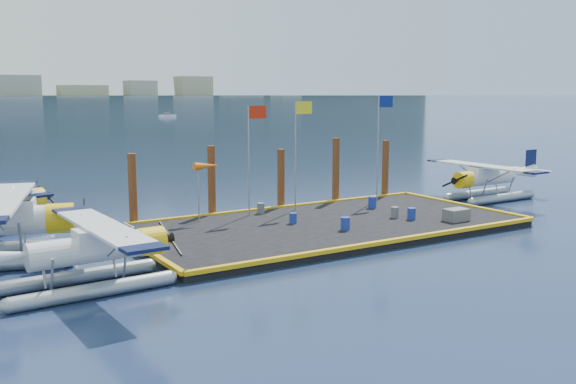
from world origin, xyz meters
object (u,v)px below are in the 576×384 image
seaplane_d (487,180)px  piling_0 (133,192)px  flagpole_red (252,143)px  piling_3 (336,172)px  drum_4 (372,202)px  piling_1 (212,183)px  drum_3 (345,224)px  flagpole_yellow (298,139)px  seaplane_a (94,253)px  drum_5 (261,208)px  windsock (206,167)px  crate (456,215)px  drum_0 (293,218)px  drum_1 (411,214)px  drum_2 (395,212)px  piling_4 (385,171)px  flagpole_blue (381,132)px  piling_2 (281,181)px

seaplane_d → piling_0: bearing=80.3°
seaplane_d → flagpole_red: bearing=82.6°
seaplane_d → piling_3: (-9.80, 3.44, 0.77)m
drum_4 → piling_1: 9.44m
drum_3 → flagpole_yellow: flagpole_yellow is taller
seaplane_a → drum_5: 13.79m
windsock → seaplane_d: bearing=-5.4°
crate → piling_0: 17.04m
drum_0 → piling_3: bearing=37.6°
drum_5 → drum_1: bearing=-43.2°
drum_4 → windsock: (-9.73, 1.79, 2.49)m
seaplane_a → drum_2: 17.21m
seaplane_d → piling_4: 6.77m
seaplane_a → seaplane_d: seaplane_d is taller
drum_2 → crate: (2.23, -2.34, 0.02)m
seaplane_a → piling_0: bearing=151.3°
drum_4 → flagpole_blue: 4.77m
drum_4 → piling_2: 5.52m
drum_3 → drum_5: 6.13m
seaplane_d → drum_5: seaplane_d is taller
piling_0 → drum_0: bearing=-34.2°
drum_0 → piling_2: size_ratio=0.14×
seaplane_a → drum_1: size_ratio=14.22×
drum_1 → piling_4: bearing=59.8°
windsock → piling_0: 4.02m
crate → piling_4: size_ratio=0.32×
flagpole_red → crate: bearing=-39.7°
seaplane_a → drum_5: seaplane_a is taller
drum_1 → piling_4: piling_4 is taller
flagpole_red → windsock: flagpole_red is taller
flagpole_red → piling_3: (6.79, 1.60, -2.25)m
flagpole_red → piling_0: bearing=165.5°
seaplane_d → crate: bearing=121.3°
drum_1 → piling_0: piling_0 is taller
flagpole_blue → drum_1: bearing=-112.9°
drum_5 → crate: size_ratio=0.47×
crate → piling_1: bearing=139.7°
drum_1 → drum_5: (-6.05, 5.68, -0.01)m
flagpole_red → piling_0: (-6.21, 1.60, -2.40)m
drum_1 → drum_2: drum_1 is taller
drum_3 → seaplane_a: bearing=-171.6°
seaplane_a → flagpole_red: 13.53m
seaplane_d → piling_0: (-22.80, 3.44, 0.62)m
drum_5 → piling_4: (10.19, 1.44, 1.30)m
flagpole_red → drum_1: bearing=-39.7°
drum_0 → drum_3: drum_3 is taller
drum_5 → crate: (7.84, -7.17, 0.02)m
drum_1 → drum_3: drum_3 is taller
drum_5 → piling_1: piling_1 is taller
drum_5 → flagpole_red: (-0.60, -0.16, 3.70)m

